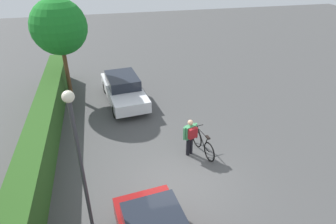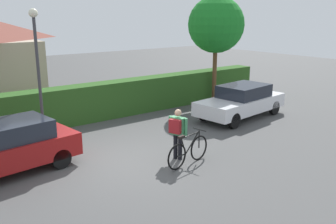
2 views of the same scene
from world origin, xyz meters
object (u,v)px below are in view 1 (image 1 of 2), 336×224
at_px(bicycle, 203,144).
at_px(street_lamp, 78,151).
at_px(parked_car_far, 123,89).
at_px(tree_kerbside, 59,27).
at_px(person_rider, 190,135).

xyz_separation_m(bicycle, street_lamp, (-2.74, 4.25, 2.44)).
distance_m(parked_car_far, tree_kerbside, 4.24).
distance_m(parked_car_far, person_rider, 5.53).
xyz_separation_m(bicycle, person_rider, (0.01, 0.52, 0.52)).
height_order(bicycle, street_lamp, street_lamp).
relative_size(bicycle, street_lamp, 0.39).
bearing_deg(parked_car_far, bicycle, -153.45).
distance_m(bicycle, person_rider, 0.74).
distance_m(bicycle, tree_kerbside, 8.83).
relative_size(parked_car_far, bicycle, 2.56).
xyz_separation_m(person_rider, tree_kerbside, (6.20, 4.79, 2.83)).
xyz_separation_m(parked_car_far, street_lamp, (-7.88, 1.68, 2.14)).
bearing_deg(person_rider, bicycle, -90.71).
bearing_deg(street_lamp, person_rider, -53.66).
height_order(person_rider, tree_kerbside, tree_kerbside).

